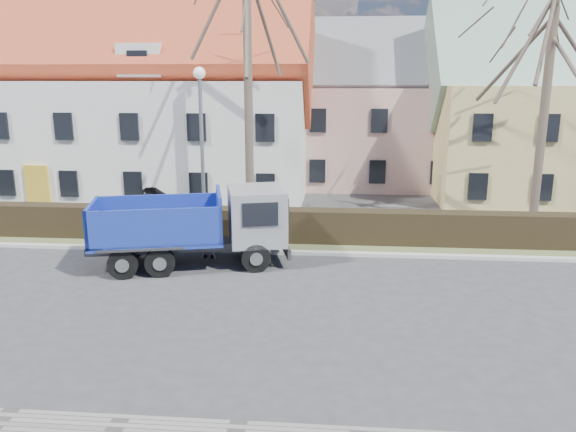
# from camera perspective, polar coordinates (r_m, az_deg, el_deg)

# --- Properties ---
(ground) EXTENTS (120.00, 120.00, 0.00)m
(ground) POSITION_cam_1_polar(r_m,az_deg,el_deg) (16.51, -1.39, -8.66)
(ground) COLOR #363638
(curb_far) EXTENTS (80.00, 0.30, 0.12)m
(curb_far) POSITION_cam_1_polar(r_m,az_deg,el_deg) (20.80, 0.00, -3.70)
(curb_far) COLOR #B1AEAA
(curb_far) RESTS_ON ground
(grass_strip) EXTENTS (80.00, 3.00, 0.10)m
(grass_strip) POSITION_cam_1_polar(r_m,az_deg,el_deg) (22.33, 0.36, -2.50)
(grass_strip) COLOR #535C34
(grass_strip) RESTS_ON ground
(hedge) EXTENTS (60.00, 0.90, 1.30)m
(hedge) POSITION_cam_1_polar(r_m,az_deg,el_deg) (21.98, 0.32, -1.15)
(hedge) COLOR black
(hedge) RESTS_ON ground
(building_white) EXTENTS (26.80, 10.80, 9.50)m
(building_white) POSITION_cam_1_polar(r_m,az_deg,el_deg) (34.51, -20.64, 10.29)
(building_white) COLOR silver
(building_white) RESTS_ON ground
(building_pink) EXTENTS (10.80, 8.80, 8.00)m
(building_pink) POSITION_cam_1_polar(r_m,az_deg,el_deg) (35.33, 8.78, 9.84)
(building_pink) COLOR tan
(building_pink) RESTS_ON ground
(tree_1) EXTENTS (9.20, 9.20, 12.65)m
(tree_1) POSITION_cam_1_polar(r_m,az_deg,el_deg) (23.97, -4.08, 13.77)
(tree_1) COLOR #4F4237
(tree_1) RESTS_ON ground
(tree_2) EXTENTS (8.00, 8.00, 11.00)m
(tree_2) POSITION_cam_1_polar(r_m,az_deg,el_deg) (25.10, 24.69, 10.70)
(tree_2) COLOR #4F4237
(tree_2) RESTS_ON ground
(dump_truck) EXTENTS (7.27, 4.13, 2.74)m
(dump_truck) POSITION_cam_1_polar(r_m,az_deg,el_deg) (19.48, -10.53, -1.13)
(dump_truck) COLOR navy
(dump_truck) RESTS_ON ground
(streetlight) EXTENTS (0.54, 0.54, 6.85)m
(streetlight) POSITION_cam_1_polar(r_m,az_deg,el_deg) (23.00, -8.71, 6.41)
(streetlight) COLOR slate
(streetlight) RESTS_ON ground
(cart_frame) EXTENTS (0.64, 0.42, 0.55)m
(cart_frame) POSITION_cam_1_polar(r_m,az_deg,el_deg) (20.48, -8.53, -3.51)
(cart_frame) COLOR silver
(cart_frame) RESTS_ON ground
(parked_car_a) EXTENTS (4.15, 2.33, 1.33)m
(parked_car_a) POSITION_cam_1_polar(r_m,az_deg,el_deg) (28.66, -13.36, 2.02)
(parked_car_a) COLOR black
(parked_car_a) RESTS_ON ground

